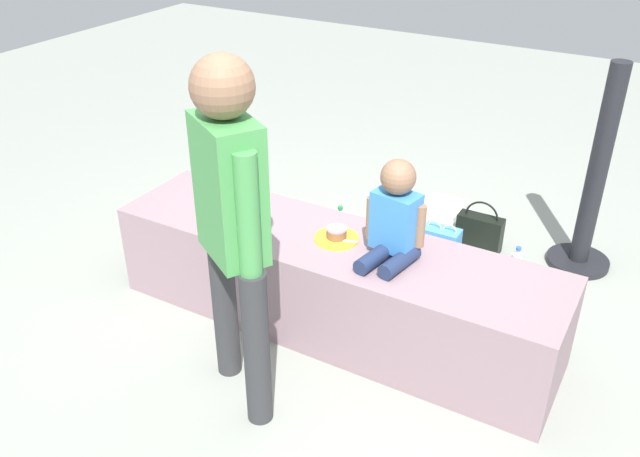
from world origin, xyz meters
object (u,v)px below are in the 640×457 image
object	(u,v)px
child_seated	(395,217)
adult_standing	(231,211)
cake_plate	(337,236)
water_bottle_near_gift	(340,223)
gift_bag	(440,250)
handbag_black_leather	(479,232)
cake_box_white	(442,213)
water_bottle_far_side	(516,264)

from	to	relation	value
child_seated	adult_standing	world-z (taller)	adult_standing
adult_standing	cake_plate	size ratio (longest dim) A/B	6.96
water_bottle_near_gift	child_seated	bearing A→B (deg)	-48.60
gift_bag	handbag_black_leather	world-z (taller)	handbag_black_leather
adult_standing	handbag_black_leather	bearing A→B (deg)	73.31
cake_plate	water_bottle_near_gift	xyz separation A→B (m)	(-0.40, 0.79, -0.43)
gift_bag	cake_box_white	size ratio (longest dim) A/B	1.15
adult_standing	handbag_black_leather	xyz separation A→B (m)	(0.53, 1.75, -0.82)
cake_plate	gift_bag	distance (m)	0.88
adult_standing	cake_plate	bearing A→B (deg)	80.41
child_seated	cake_box_white	bearing A→B (deg)	99.06
gift_bag	cake_box_white	xyz separation A→B (m)	(-0.19, 0.55, -0.07)
water_bottle_near_gift	handbag_black_leather	bearing A→B (deg)	20.32
child_seated	handbag_black_leather	xyz separation A→B (m)	(0.11, 1.09, -0.60)
cake_plate	gift_bag	world-z (taller)	cake_plate
water_bottle_near_gift	cake_box_white	bearing A→B (deg)	45.62
adult_standing	cake_plate	world-z (taller)	adult_standing
child_seated	cake_plate	bearing A→B (deg)	178.56
water_bottle_near_gift	adult_standing	bearing A→B (deg)	-78.91
cake_plate	cake_box_white	size ratio (longest dim) A/B	0.81
cake_plate	water_bottle_far_side	bearing A→B (deg)	51.12
child_seated	gift_bag	size ratio (longest dim) A/B	1.51
cake_plate	handbag_black_leather	bearing A→B (deg)	69.19
child_seated	cake_box_white	world-z (taller)	child_seated
water_bottle_far_side	cake_box_white	world-z (taller)	water_bottle_far_side
child_seated	cake_plate	world-z (taller)	child_seated
cake_box_white	handbag_black_leather	distance (m)	0.38
cake_plate	water_bottle_far_side	world-z (taller)	cake_plate
handbag_black_leather	gift_bag	bearing A→B (deg)	-109.65
gift_bag	cake_box_white	bearing A→B (deg)	109.16
cake_box_white	gift_bag	bearing A→B (deg)	-70.84
child_seated	water_bottle_near_gift	distance (m)	1.23
adult_standing	cake_box_white	bearing A→B (deg)	83.92
cake_plate	handbag_black_leather	size ratio (longest dim) A/B	0.68
cake_plate	cake_box_white	bearing A→B (deg)	85.74
cake_box_white	water_bottle_near_gift	bearing A→B (deg)	-134.38
child_seated	handbag_black_leather	distance (m)	1.25
child_seated	water_bottle_far_side	distance (m)	1.15
adult_standing	water_bottle_near_gift	xyz separation A→B (m)	(-0.28, 1.45, -0.84)
water_bottle_near_gift	water_bottle_far_side	xyz separation A→B (m)	(1.10, 0.08, -0.00)
adult_standing	cake_box_white	distance (m)	2.15
child_seated	gift_bag	bearing A→B (deg)	91.14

